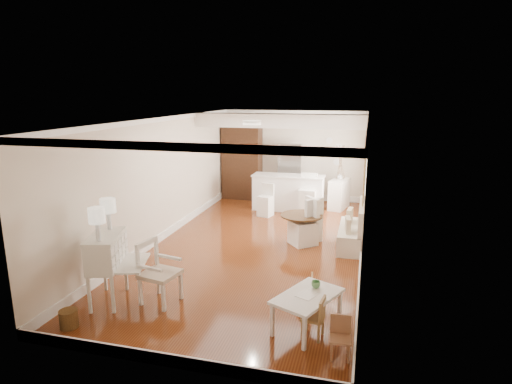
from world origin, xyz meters
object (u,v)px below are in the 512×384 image
at_px(breakfast_counter, 288,193).
at_px(pantry_cabinet, 242,163).
at_px(dining_table, 301,229).
at_px(kids_table, 307,312).
at_px(gustavian_armchair, 160,273).
at_px(fridge, 301,173).
at_px(kids_chair_a, 313,317).
at_px(slip_chair_near, 303,222).
at_px(kids_chair_b, 305,288).
at_px(bar_stool_right, 308,194).
at_px(bar_stool_left, 265,200).
at_px(slip_chair_far, 307,219).
at_px(wicker_basket, 69,319).
at_px(secretary_bureau, 107,268).
at_px(sideboard, 339,194).
at_px(kids_chair_c, 340,338).

relative_size(breakfast_counter, pantry_cabinet, 0.89).
bearing_deg(dining_table, kids_table, -79.94).
bearing_deg(gustavian_armchair, fridge, 1.86).
height_order(kids_table, kids_chair_a, kids_chair_a).
bearing_deg(slip_chair_near, gustavian_armchair, -68.47).
relative_size(kids_chair_b, bar_stool_right, 0.45).
bearing_deg(bar_stool_left, pantry_cabinet, 138.39).
xyz_separation_m(gustavian_armchair, kids_chair_a, (2.51, -0.40, -0.21)).
distance_m(slip_chair_far, bar_stool_left, 2.23).
relative_size(wicker_basket, pantry_cabinet, 0.11).
distance_m(dining_table, slip_chair_near, 0.24).
height_order(slip_chair_near, breakfast_counter, slip_chair_near).
bearing_deg(secretary_bureau, sideboard, 47.59).
bearing_deg(secretary_bureau, kids_table, -17.59).
height_order(secretary_bureau, kids_chair_c, secretary_bureau).
distance_m(slip_chair_far, fridge, 3.63).
bearing_deg(gustavian_armchair, sideboard, -8.58).
height_order(kids_chair_b, fridge, fridge).
xyz_separation_m(slip_chair_near, sideboard, (0.56, 3.33, -0.09)).
xyz_separation_m(gustavian_armchair, wicker_basket, (-0.94, -1.04, -0.38)).
relative_size(slip_chair_far, sideboard, 1.14).
height_order(kids_chair_b, slip_chair_near, slip_chair_near).
xyz_separation_m(fridge, sideboard, (1.22, -0.48, -0.46)).
height_order(slip_chair_near, pantry_cabinet, pantry_cabinet).
bearing_deg(slip_chair_near, dining_table, 165.52).
relative_size(secretary_bureau, pantry_cabinet, 0.50).
bearing_deg(gustavian_armchair, kids_chair_a, -87.87).
bearing_deg(slip_chair_far, breakfast_counter, -119.10).
height_order(kids_table, bar_stool_left, bar_stool_left).
bearing_deg(slip_chair_near, sideboard, 130.78).
xyz_separation_m(breakfast_counter, pantry_cabinet, (-1.70, 1.08, 0.63)).
relative_size(kids_table, pantry_cabinet, 0.46).
bearing_deg(bar_stool_right, pantry_cabinet, 150.40).
bearing_deg(wicker_basket, breakfast_counter, 75.00).
bearing_deg(breakfast_counter, secretary_bureau, -106.08).
xyz_separation_m(wicker_basket, fridge, (2.10, 8.16, 0.77)).
bearing_deg(bar_stool_right, bar_stool_left, -156.24).
relative_size(wicker_basket, sideboard, 0.29).
bearing_deg(pantry_cabinet, bar_stool_right, -31.00).
xyz_separation_m(wicker_basket, breakfast_counter, (1.90, 7.11, 0.38)).
relative_size(secretary_bureau, slip_chair_near, 1.08).
bearing_deg(bar_stool_left, kids_table, -55.68).
distance_m(kids_chair_b, kids_chair_c, 1.49).
xyz_separation_m(kids_chair_a, slip_chair_near, (-0.69, 3.70, 0.22)).
xyz_separation_m(slip_chair_far, bar_stool_left, (-1.40, 1.73, -0.07)).
xyz_separation_m(gustavian_armchair, fridge, (1.16, 7.12, 0.39)).
height_order(kids_chair_a, slip_chair_far, slip_chair_far).
relative_size(dining_table, slip_chair_far, 0.92).
distance_m(kids_chair_a, kids_chair_b, 0.98).
height_order(slip_chair_far, bar_stool_left, slip_chair_far).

